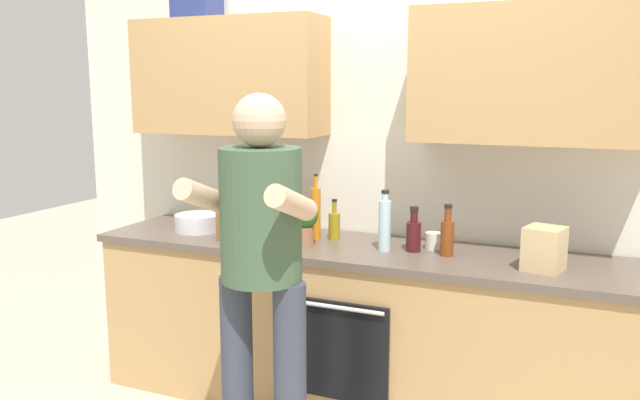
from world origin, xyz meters
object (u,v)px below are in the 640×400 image
(bottle_water, at_px, (385,224))
(grocery_bag_bread, at_px, (544,249))
(cup_tea, at_px, (542,248))
(bottle_oil, at_px, (334,225))
(bottle_juice, at_px, (316,213))
(bottle_soy, at_px, (296,217))
(bottle_vinegar, at_px, (447,236))
(cup_coffee, at_px, (433,241))
(mixing_bowl, at_px, (198,222))
(bottle_wine, at_px, (414,234))
(person_standing, at_px, (261,260))
(potted_herb, at_px, (304,220))
(knife_block, at_px, (231,217))

(bottle_water, height_order, grocery_bag_bread, bottle_water)
(cup_tea, bearing_deg, bottle_oil, -176.33)
(bottle_juice, height_order, bottle_oil, bottle_juice)
(bottle_soy, relative_size, bottle_vinegar, 0.88)
(bottle_juice, relative_size, grocery_bag_bread, 1.80)
(bottle_water, height_order, cup_coffee, bottle_water)
(bottle_oil, height_order, mixing_bowl, bottle_oil)
(bottle_water, distance_m, bottle_wine, 0.15)
(grocery_bag_bread, bearing_deg, bottle_soy, 169.56)
(bottle_vinegar, bearing_deg, cup_tea, 21.94)
(grocery_bag_bread, bearing_deg, person_standing, -147.28)
(bottle_wine, xyz_separation_m, cup_coffee, (0.08, 0.09, -0.05))
(bottle_water, xyz_separation_m, grocery_bag_bread, (0.77, -0.05, -0.04))
(mixing_bowl, relative_size, grocery_bag_bread, 1.34)
(cup_coffee, height_order, potted_herb, potted_herb)
(grocery_bag_bread, bearing_deg, bottle_water, 176.24)
(cup_coffee, bearing_deg, bottle_water, -148.26)
(bottle_juice, xyz_separation_m, potted_herb, (0.00, -0.16, -0.01))
(bottle_wine, xyz_separation_m, grocery_bag_bread, (0.63, -0.10, 0.01))
(bottle_juice, bearing_deg, potted_herb, -89.47)
(bottle_water, xyz_separation_m, mixing_bowl, (-1.13, 0.02, -0.09))
(bottle_water, relative_size, grocery_bag_bread, 1.57)
(bottle_wine, bearing_deg, grocery_bag_bread, -8.97)
(grocery_bag_bread, bearing_deg, bottle_vinegar, 170.42)
(bottle_juice, distance_m, knife_block, 0.46)
(bottle_vinegar, height_order, grocery_bag_bread, bottle_vinegar)
(grocery_bag_bread, bearing_deg, bottle_oil, 170.53)
(bottle_juice, xyz_separation_m, bottle_oil, (0.09, 0.03, -0.07))
(bottle_water, bearing_deg, bottle_oil, 157.98)
(bottle_wine, xyz_separation_m, potted_herb, (-0.56, -0.11, 0.05))
(mixing_bowl, height_order, knife_block, knife_block)
(bottle_wine, distance_m, potted_herb, 0.57)
(bottle_juice, relative_size, bottle_wine, 1.57)
(bottle_water, height_order, cup_tea, bottle_water)
(potted_herb, bearing_deg, bottle_vinegar, 6.98)
(person_standing, height_order, cup_tea, person_standing)
(potted_herb, bearing_deg, knife_block, -176.55)
(bottle_oil, relative_size, mixing_bowl, 0.83)
(potted_herb, xyz_separation_m, grocery_bag_bread, (1.19, 0.01, -0.04))
(person_standing, distance_m, knife_block, 0.84)
(bottle_oil, bearing_deg, person_standing, -88.68)
(bottle_soy, distance_m, mixing_bowl, 0.57)
(bottle_juice, height_order, grocery_bag_bread, bottle_juice)
(bottle_water, bearing_deg, potted_herb, -171.49)
(bottle_juice, height_order, cup_coffee, bottle_juice)
(cup_coffee, bearing_deg, potted_herb, -162.77)
(bottle_oil, bearing_deg, bottle_juice, -160.31)
(bottle_wine, bearing_deg, person_standing, -119.34)
(bottle_vinegar, xyz_separation_m, mixing_bowl, (-1.44, -0.01, -0.05))
(cup_tea, bearing_deg, cup_coffee, -172.89)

